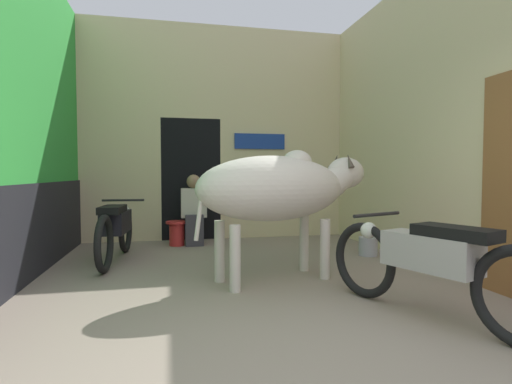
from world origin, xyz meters
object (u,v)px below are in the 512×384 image
at_px(shopkeeper_seated, 194,208).
at_px(plastic_stool, 177,232).
at_px(bucket, 368,246).
at_px(motorcycle_far, 116,228).
at_px(cow, 280,188).
at_px(motorcycle_near, 430,262).

distance_m(shopkeeper_seated, plastic_stool, 0.47).
height_order(shopkeeper_seated, bucket, shopkeeper_seated).
xyz_separation_m(motorcycle_far, shopkeeper_seated, (1.07, 1.04, 0.15)).
xyz_separation_m(cow, shopkeeper_seated, (-0.79, 2.33, -0.40)).
bearing_deg(motorcycle_near, bucket, 72.99).
relative_size(cow, motorcycle_far, 1.12).
xyz_separation_m(motorcycle_far, bucket, (3.41, -0.34, -0.32)).
xyz_separation_m(cow, plastic_stool, (-1.07, 2.31, -0.78)).
distance_m(motorcycle_far, bucket, 3.44).
relative_size(motorcycle_near, motorcycle_far, 1.01).
relative_size(motorcycle_near, bucket, 7.45).
bearing_deg(bucket, plastic_stool, 152.58).
bearing_deg(plastic_stool, bucket, -27.42).
bearing_deg(shopkeeper_seated, motorcycle_near, -66.53).
height_order(motorcycle_near, plastic_stool, motorcycle_near).
bearing_deg(motorcycle_far, plastic_stool, 52.03).
bearing_deg(plastic_stool, motorcycle_far, -127.97).
bearing_deg(bucket, cow, -148.43).
distance_m(cow, plastic_stool, 2.66).
distance_m(cow, motorcycle_far, 2.33).
distance_m(cow, motorcycle_near, 1.72).
bearing_deg(plastic_stool, motorcycle_near, -62.97).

